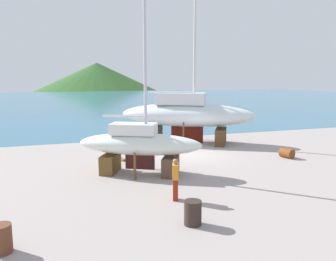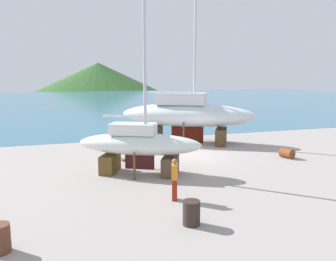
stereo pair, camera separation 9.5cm
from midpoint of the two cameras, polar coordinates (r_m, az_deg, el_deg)
ground_plane at (r=17.48m, az=9.92°, el=-7.29°), size 44.03×44.03×0.00m
sea_water at (r=71.14m, az=-12.05°, el=4.90°), size 154.33×89.59×0.01m
headland_hill at (r=141.10m, az=-11.75°, el=6.86°), size 89.34×89.34×20.69m
sailboat_far_slipway at (r=17.13m, az=-4.98°, el=-2.30°), size 6.43×4.59×10.58m
sailboat_mid_port at (r=25.11m, az=3.03°, el=2.78°), size 10.06×7.63×17.18m
worker at (r=13.60m, az=1.06°, el=-8.07°), size 0.37×0.49×1.69m
barrel_tipped_right at (r=10.98m, az=-26.35°, el=-15.93°), size 0.61×0.61×0.82m
barrel_rust_far at (r=11.61m, az=3.93°, el=-13.57°), size 0.81×0.81×0.83m
barrel_rust_near at (r=21.87m, az=19.15°, el=-3.58°), size 0.74×0.90×0.58m
timber_long_aft at (r=20.84m, az=-8.67°, el=-4.43°), size 0.74×1.96×0.12m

